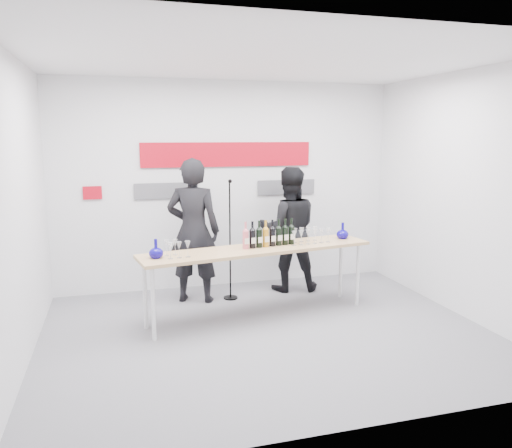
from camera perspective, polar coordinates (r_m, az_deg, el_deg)
The scene contains 12 objects.
ground at distance 5.83m, azimuth 1.32°, elevation -12.32°, with size 5.00×5.00×0.00m, color slate.
back_wall at distance 7.36m, azimuth -3.23°, elevation 4.45°, with size 5.00×0.04×3.00m, color silver.
signage at distance 7.29m, azimuth -3.64°, elevation 6.80°, with size 3.38×0.02×0.79m.
tasting_table at distance 6.09m, azimuth 0.26°, elevation -3.34°, with size 2.97×1.05×0.87m.
wine_bottles at distance 6.13m, azimuth 1.50°, elevation -1.06°, with size 0.71×0.19×0.33m.
decanter_left at distance 5.67m, azimuth -11.37°, elevation -2.77°, with size 0.16×0.16×0.21m, color #0F067E, non-canonical shape.
decanter_right at distance 6.70m, azimuth 9.87°, elevation -0.74°, with size 0.16×0.16×0.21m, color #0F067E, non-canonical shape.
glasses_left at distance 5.68m, azimuth -9.16°, elevation -2.82°, with size 0.29×0.24×0.18m.
glasses_right at distance 6.37m, azimuth 5.84°, elevation -1.34°, with size 0.58×0.29×0.18m.
presenter_left at distance 6.69m, azimuth -7.16°, elevation -0.79°, with size 0.71×0.46×1.94m, color black.
presenter_right at distance 7.18m, azimuth 3.75°, elevation -0.61°, with size 0.87×0.68×1.79m, color black.
mic_stand at distance 6.83m, azimuth -2.96°, elevation -4.49°, with size 0.19×0.19×1.65m.
Camera 1 is at (-1.59, -5.15, 2.22)m, focal length 35.00 mm.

